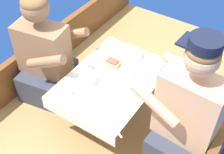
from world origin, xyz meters
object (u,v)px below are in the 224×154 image
at_px(coffee_cup_port, 131,74).
at_px(tin_can, 88,66).
at_px(coffee_cup_starboard, 66,93).
at_px(sandwich, 112,63).
at_px(person_port, 45,58).
at_px(person_starboard, 186,117).

bearing_deg(coffee_cup_port, tin_can, -163.60).
bearing_deg(coffee_cup_starboard, tin_can, 98.65).
height_order(sandwich, tin_can, sandwich).
height_order(person_port, coffee_cup_starboard, person_port).
distance_m(person_port, sandwich, 0.57).
height_order(person_port, coffee_cup_port, person_port).
bearing_deg(sandwich, person_port, -160.48).
height_order(coffee_cup_port, coffee_cup_starboard, coffee_cup_port).
xyz_separation_m(coffee_cup_port, coffee_cup_starboard, (-0.27, -0.41, -0.00)).
relative_size(person_starboard, sandwich, 9.50).
xyz_separation_m(person_starboard, tin_can, (-0.82, 0.04, 0.01)).
relative_size(sandwich, coffee_cup_starboard, 1.12).
distance_m(person_starboard, sandwich, 0.70).
bearing_deg(person_port, coffee_cup_port, 2.45).
relative_size(person_port, sandwich, 8.47).
bearing_deg(person_port, person_starboard, -8.85).
bearing_deg(person_starboard, sandwich, -9.89).
relative_size(person_port, coffee_cup_port, 9.53).
bearing_deg(coffee_cup_starboard, coffee_cup_port, 56.31).
xyz_separation_m(person_port, sandwich, (0.53, 0.19, 0.06)).
relative_size(sandwich, tin_can, 1.66).
bearing_deg(sandwich, person_starboard, -13.43).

